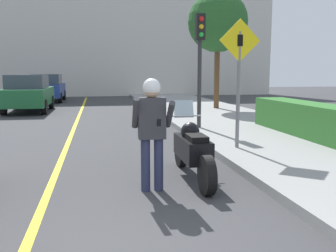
# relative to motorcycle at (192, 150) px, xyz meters

# --- Properties ---
(sidewalk_curb) EXTENTS (4.40, 44.00, 0.15)m
(sidewalk_curb) POSITION_rel_motorcycle_xyz_m (3.09, 1.21, -0.42)
(sidewalk_curb) COLOR gray
(sidewalk_curb) RESTS_ON ground
(road_center_line) EXTENTS (0.12, 36.00, 0.01)m
(road_center_line) POSITION_rel_motorcycle_xyz_m (-2.31, 3.21, -0.49)
(road_center_line) COLOR yellow
(road_center_line) RESTS_ON ground
(building_backdrop) EXTENTS (28.00, 1.20, 8.74)m
(building_backdrop) POSITION_rel_motorcycle_xyz_m (-1.71, 23.21, 3.87)
(building_backdrop) COLOR beige
(building_backdrop) RESTS_ON ground
(motorcycle) EXTENTS (0.62, 2.31, 1.28)m
(motorcycle) POSITION_rel_motorcycle_xyz_m (0.00, 0.00, 0.00)
(motorcycle) COLOR black
(motorcycle) RESTS_ON ground
(person_biker) EXTENTS (0.59, 0.47, 1.70)m
(person_biker) POSITION_rel_motorcycle_xyz_m (-0.76, -0.53, 0.54)
(person_biker) COLOR #282D4C
(person_biker) RESTS_ON ground
(crossing_sign) EXTENTS (0.91, 0.08, 2.76)m
(crossing_sign) POSITION_rel_motorcycle_xyz_m (1.45, 1.69, 1.31)
(crossing_sign) COLOR slate
(crossing_sign) RESTS_ON sidewalk_curb
(traffic_light) EXTENTS (0.26, 0.30, 3.32)m
(traffic_light) POSITION_rel_motorcycle_xyz_m (1.44, 4.78, 1.98)
(traffic_light) COLOR #2D2D30
(traffic_light) RESTS_ON sidewalk_curb
(hedge_row) EXTENTS (0.90, 5.23, 0.84)m
(hedge_row) POSITION_rel_motorcycle_xyz_m (3.89, 2.63, 0.07)
(hedge_row) COLOR #33702D
(hedge_row) RESTS_ON sidewalk_curb
(street_tree) EXTENTS (2.71, 2.71, 5.25)m
(street_tree) POSITION_rel_motorcycle_xyz_m (3.88, 10.63, 3.53)
(street_tree) COLOR brown
(street_tree) RESTS_ON sidewalk_curb
(parked_car_green) EXTENTS (1.88, 4.20, 1.68)m
(parked_car_green) POSITION_rel_motorcycle_xyz_m (-4.63, 11.95, 0.36)
(parked_car_green) COLOR black
(parked_car_green) RESTS_ON ground
(parked_car_blue) EXTENTS (1.88, 4.20, 1.68)m
(parked_car_blue) POSITION_rel_motorcycle_xyz_m (-4.53, 18.03, 0.36)
(parked_car_blue) COLOR black
(parked_car_blue) RESTS_ON ground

